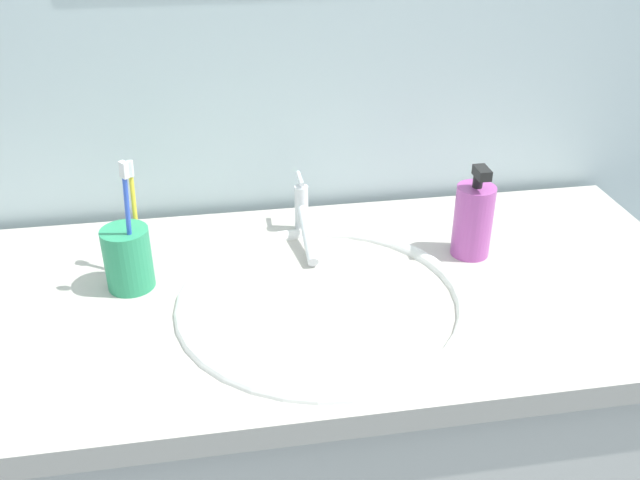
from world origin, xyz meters
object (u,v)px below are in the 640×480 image
object	(u,v)px
toothbrush_blue	(128,219)
soap_dispenser	(473,219)
toothbrush_yellow	(135,211)
toothbrush_cup	(128,258)
faucet	(304,218)

from	to	relation	value
toothbrush_blue	soap_dispenser	distance (m)	0.54
toothbrush_yellow	toothbrush_cup	bearing A→B (deg)	-109.26
toothbrush_cup	soap_dispenser	xyz separation A→B (m)	(0.55, 0.01, 0.01)
soap_dispenser	toothbrush_cup	bearing A→B (deg)	-179.04
toothbrush_cup	soap_dispenser	world-z (taller)	soap_dispenser
toothbrush_cup	toothbrush_yellow	xyz separation A→B (m)	(0.01, 0.04, 0.06)
toothbrush_yellow	faucet	bearing A→B (deg)	13.31
toothbrush_yellow	soap_dispenser	distance (m)	0.54
faucet	toothbrush_blue	bearing A→B (deg)	-156.11
toothbrush_cup	faucet	bearing A→B (deg)	20.41
toothbrush_cup	soap_dispenser	bearing A→B (deg)	0.96
toothbrush_cup	toothbrush_yellow	world-z (taller)	toothbrush_yellow
faucet	toothbrush_yellow	distance (m)	0.29
toothbrush_cup	soap_dispenser	size ratio (longest dim) A/B	0.61
toothbrush_blue	toothbrush_yellow	size ratio (longest dim) A/B	1.17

